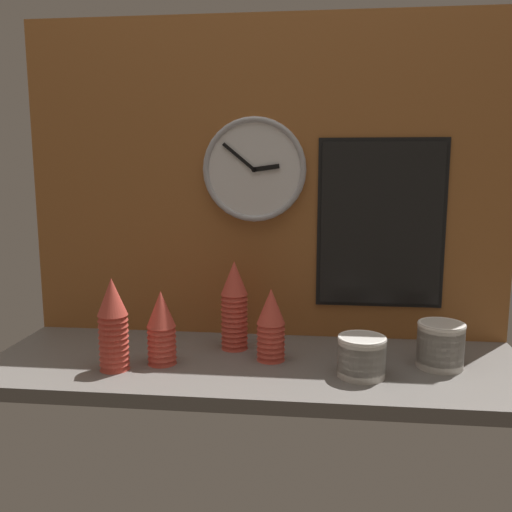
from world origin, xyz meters
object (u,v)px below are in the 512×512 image
object	(u,v)px
cup_stack_center_right	(271,325)
menu_board	(381,224)
cup_stack_center_left	(161,328)
wall_clock	(254,170)
cup_stack_left	(113,324)
bowl_stack_right	(362,355)
bowl_stack_far_right	(441,344)
cup_stack_center	(234,305)

from	to	relation	value
cup_stack_center_right	menu_board	xyz separation A→B (cm)	(33.71, 23.80, 27.85)
cup_stack_center_left	wall_clock	distance (cm)	59.04
cup_stack_left	bowl_stack_right	size ratio (longest dim) A/B	1.98
cup_stack_center_left	cup_stack_center_right	size ratio (longest dim) A/B	1.00
menu_board	bowl_stack_far_right	bearing A→B (deg)	-58.24
cup_stack_center_left	wall_clock	world-z (taller)	wall_clock
cup_stack_center_left	bowl_stack_far_right	distance (cm)	80.71
bowl_stack_right	cup_stack_center	bearing A→B (deg)	153.69
bowl_stack_far_right	menu_board	distance (cm)	43.00
cup_stack_center_left	cup_stack_center_right	bearing A→B (deg)	11.68
cup_stack_center_right	cup_stack_left	xyz separation A→B (cm)	(-43.66, -12.47, 2.39)
cup_stack_center_right	cup_stack_center	bearing A→B (deg)	143.70
cup_stack_center_left	cup_stack_center_right	world-z (taller)	same
wall_clock	bowl_stack_far_right	bearing A→B (deg)	-22.76
cup_stack_center_left	menu_board	bearing A→B (deg)	24.93
cup_stack_center_left	cup_stack_center_right	xyz separation A→B (cm)	(31.48, 6.51, 0.00)
cup_stack_center	cup_stack_center_left	xyz separation A→B (cm)	(-19.17, -15.54, -3.19)
cup_stack_center_left	cup_stack_left	xyz separation A→B (cm)	(-12.19, -5.97, 2.39)
wall_clock	cup_stack_center_right	bearing A→B (deg)	-71.71
bowl_stack_right	menu_board	size ratio (longest dim) A/B	0.24
bowl_stack_right	menu_board	world-z (taller)	menu_board
cup_stack_center_right	wall_clock	bearing A→B (deg)	108.29
cup_stack_center	bowl_stack_far_right	world-z (taller)	cup_stack_center
cup_stack_center	bowl_stack_far_right	size ratio (longest dim) A/B	2.10
cup_stack_center	wall_clock	distance (cm)	44.55
cup_stack_center_right	bowl_stack_right	distance (cm)	28.11
cup_stack_center_left	cup_stack_left	bearing A→B (deg)	-153.91
cup_stack_left	cup_stack_center	bearing A→B (deg)	34.45
cup_stack_center_right	menu_board	size ratio (longest dim) A/B	0.40
cup_stack_center	cup_stack_center_right	bearing A→B (deg)	-36.30
wall_clock	menu_board	bearing A→B (deg)	1.23
menu_board	wall_clock	bearing A→B (deg)	-178.77
cup_stack_center_left	bowl_stack_far_right	bearing A→B (deg)	4.06
bowl_stack_right	bowl_stack_far_right	bearing A→B (deg)	21.41
cup_stack_center_right	cup_stack_left	bearing A→B (deg)	-164.06
cup_stack_center_left	cup_stack_left	distance (cm)	13.78
cup_stack_left	bowl_stack_right	bearing A→B (deg)	2.17
bowl_stack_right	wall_clock	size ratio (longest dim) A/B	0.40
wall_clock	menu_board	xyz separation A→B (cm)	(41.28, 0.89, -17.41)
bowl_stack_right	menu_board	bearing A→B (deg)	76.87
wall_clock	cup_stack_left	bearing A→B (deg)	-135.56
cup_stack_center_left	cup_stack_center	bearing A→B (deg)	39.03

